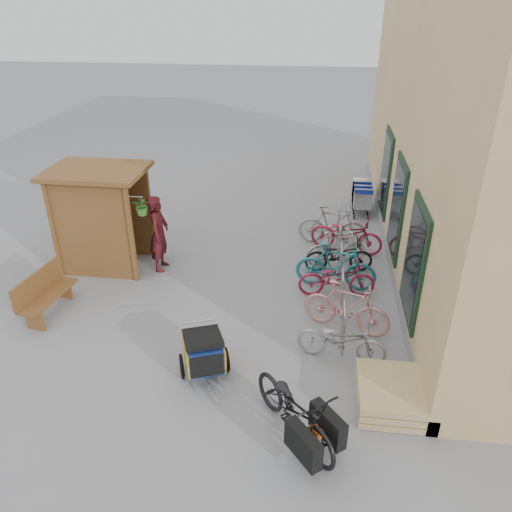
# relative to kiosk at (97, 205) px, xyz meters

# --- Properties ---
(ground) EXTENTS (80.00, 80.00, 0.00)m
(ground) POSITION_rel_kiosk_xyz_m (3.28, -2.47, -1.55)
(ground) COLOR gray
(kiosk) EXTENTS (2.49, 1.65, 2.40)m
(kiosk) POSITION_rel_kiosk_xyz_m (0.00, 0.00, 0.00)
(kiosk) COLOR brown
(kiosk) RESTS_ON ground
(bike_rack) EXTENTS (0.05, 5.35, 0.86)m
(bike_rack) POSITION_rel_kiosk_xyz_m (5.58, -0.07, -1.04)
(bike_rack) COLOR #A5A8AD
(bike_rack) RESTS_ON ground
(pallet_stack) EXTENTS (1.00, 1.20, 0.40)m
(pallet_stack) POSITION_rel_kiosk_xyz_m (6.28, -3.87, -1.34)
(pallet_stack) COLOR tan
(pallet_stack) RESTS_ON ground
(bench) EXTENTS (0.63, 1.50, 0.92)m
(bench) POSITION_rel_kiosk_xyz_m (-0.40, -2.11, -1.08)
(bench) COLOR brown
(bench) RESTS_ON ground
(shopping_carts) EXTENTS (0.54, 1.49, 0.97)m
(shopping_carts) POSITION_rel_kiosk_xyz_m (6.28, 4.21, -0.99)
(shopping_carts) COLOR silver
(shopping_carts) RESTS_ON ground
(child_trailer) EXTENTS (0.93, 1.42, 0.83)m
(child_trailer) POSITION_rel_kiosk_xyz_m (3.21, -3.50, -1.09)
(child_trailer) COLOR navy
(child_trailer) RESTS_ON ground
(cargo_bike) EXTENTS (1.72, 1.91, 1.00)m
(cargo_bike) POSITION_rel_kiosk_xyz_m (4.85, -4.69, -1.05)
(cargo_bike) COLOR black
(cargo_bike) RESTS_ON ground
(person_kiosk) EXTENTS (0.44, 0.67, 1.83)m
(person_kiosk) POSITION_rel_kiosk_xyz_m (1.39, 0.01, -0.64)
(person_kiosk) COLOR maroon
(person_kiosk) RESTS_ON ground
(bike_0) EXTENTS (1.67, 0.81, 0.84)m
(bike_0) POSITION_rel_kiosk_xyz_m (5.54, -2.83, -1.13)
(bike_0) COLOR #98989D
(bike_0) RESTS_ON ground
(bike_1) EXTENTS (1.78, 1.02, 1.03)m
(bike_1) POSITION_rel_kiosk_xyz_m (5.65, -1.92, -1.04)
(bike_1) COLOR #DC918E
(bike_1) RESTS_ON ground
(bike_2) EXTENTS (1.69, 0.73, 0.86)m
(bike_2) POSITION_rel_kiosk_xyz_m (5.49, -0.70, -1.12)
(bike_2) COLOR maroon
(bike_2) RESTS_ON ground
(bike_3) EXTENTS (1.83, 0.73, 1.07)m
(bike_3) POSITION_rel_kiosk_xyz_m (5.47, -0.36, -1.02)
(bike_3) COLOR teal
(bike_3) RESTS_ON ground
(bike_4) EXTENTS (1.65, 0.77, 0.83)m
(bike_4) POSITION_rel_kiosk_xyz_m (5.55, 0.39, -1.14)
(bike_4) COLOR black
(bike_4) RESTS_ON ground
(bike_5) EXTENTS (1.55, 0.88, 0.90)m
(bike_5) POSITION_rel_kiosk_xyz_m (5.49, 0.71, -1.10)
(bike_5) COLOR beige
(bike_5) RESTS_ON ground
(bike_6) EXTENTS (1.92, 1.07, 0.96)m
(bike_6) POSITION_rel_kiosk_xyz_m (5.75, 1.47, -1.07)
(bike_6) COLOR maroon
(bike_6) RESTS_ON ground
(bike_7) EXTENTS (1.79, 0.61, 1.06)m
(bike_7) POSITION_rel_kiosk_xyz_m (5.40, 1.84, -1.02)
(bike_7) COLOR #98989D
(bike_7) RESTS_ON ground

